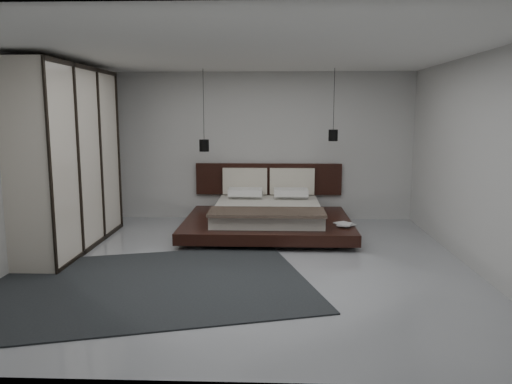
{
  "coord_description": "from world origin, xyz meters",
  "views": [
    {
      "loc": [
        0.39,
        -6.54,
        2.05
      ],
      "look_at": [
        0.09,
        1.2,
        0.81
      ],
      "focal_mm": 35.0,
      "sensor_mm": 36.0,
      "label": 1
    }
  ],
  "objects_px": {
    "lattice_screen": "(93,154)",
    "wardrobe": "(69,158)",
    "pendant_left": "(204,145)",
    "rug": "(147,284)",
    "pendant_right": "(333,135)",
    "bed": "(268,215)"
  },
  "relations": [
    {
      "from": "lattice_screen",
      "to": "wardrobe",
      "type": "xyz_separation_m",
      "value": [
        0.25,
        -1.64,
        0.06
      ]
    },
    {
      "from": "pendant_left",
      "to": "rug",
      "type": "xyz_separation_m",
      "value": [
        -0.26,
        -3.22,
        -1.46
      ]
    },
    {
      "from": "lattice_screen",
      "to": "pendant_left",
      "type": "distance_m",
      "value": 2.08
    },
    {
      "from": "pendant_right",
      "to": "wardrobe",
      "type": "relative_size",
      "value": 0.45
    },
    {
      "from": "wardrobe",
      "to": "bed",
      "type": "bearing_deg",
      "value": 20.29
    },
    {
      "from": "lattice_screen",
      "to": "rug",
      "type": "relative_size",
      "value": 0.68
    },
    {
      "from": "rug",
      "to": "wardrobe",
      "type": "bearing_deg",
      "value": 132.79
    },
    {
      "from": "wardrobe",
      "to": "rug",
      "type": "distance_m",
      "value": 2.66
    },
    {
      "from": "rug",
      "to": "bed",
      "type": "bearing_deg",
      "value": 63.17
    },
    {
      "from": "bed",
      "to": "pendant_right",
      "type": "bearing_deg",
      "value": 21.04
    },
    {
      "from": "bed",
      "to": "rug",
      "type": "xyz_separation_m",
      "value": [
        -1.41,
        -2.78,
        -0.28
      ]
    },
    {
      "from": "lattice_screen",
      "to": "bed",
      "type": "height_order",
      "value": "lattice_screen"
    },
    {
      "from": "pendant_right",
      "to": "pendant_left",
      "type": "bearing_deg",
      "value": 180.0
    },
    {
      "from": "lattice_screen",
      "to": "wardrobe",
      "type": "relative_size",
      "value": 0.94
    },
    {
      "from": "pendant_right",
      "to": "wardrobe",
      "type": "bearing_deg",
      "value": -159.5
    },
    {
      "from": "bed",
      "to": "pendant_left",
      "type": "xyz_separation_m",
      "value": [
        -1.15,
        0.44,
        1.18
      ]
    },
    {
      "from": "wardrobe",
      "to": "rug",
      "type": "bearing_deg",
      "value": -47.21
    },
    {
      "from": "wardrobe",
      "to": "pendant_right",
      "type": "bearing_deg",
      "value": 20.5
    },
    {
      "from": "lattice_screen",
      "to": "wardrobe",
      "type": "distance_m",
      "value": 1.66
    },
    {
      "from": "lattice_screen",
      "to": "pendant_right",
      "type": "height_order",
      "value": "pendant_right"
    },
    {
      "from": "bed",
      "to": "pendant_left",
      "type": "height_order",
      "value": "pendant_left"
    },
    {
      "from": "pendant_left",
      "to": "lattice_screen",
      "type": "bearing_deg",
      "value": 177.17
    }
  ]
}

